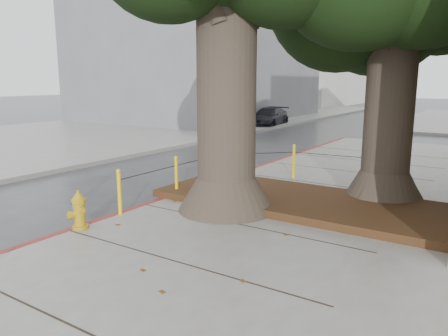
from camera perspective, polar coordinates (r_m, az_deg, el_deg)
The scene contains 9 objects.
ground at distance 7.16m, azimuth -9.72°, elevation -12.08°, with size 140.00×140.00×0.00m, color #28282B.
sidewalk_opposite at distance 23.86m, azimuth -18.07°, elevation 4.22°, with size 14.00×60.00×0.15m, color slate.
curb_red at distance 10.15m, azimuth -8.40°, elevation -4.48°, with size 0.14×26.00×0.16m, color maroon.
planter_bed at distance 9.75m, azimuth 10.15°, elevation -4.27°, with size 6.40×2.60×0.16m, color black.
building_far_grey at distance 33.28m, azimuth -2.91°, elevation 16.87°, with size 12.00×16.00×12.00m, color slate.
building_far_white at distance 54.42m, azimuth 10.31°, elevation 16.17°, with size 12.00×18.00×15.00m, color silver.
bollard_ring at distance 10.83m, azimuth 2.64°, elevation -0.16°, with size 3.79×5.39×0.95m.
fire_hydrant at distance 8.46m, azimuth -18.42°, elevation -5.22°, with size 0.38×0.38×0.72m.
car_dark at distance 27.29m, azimuth 5.83°, elevation 6.63°, with size 1.63×4.00×1.16m, color black.
Camera 1 is at (4.54, -4.75, 2.84)m, focal length 35.00 mm.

